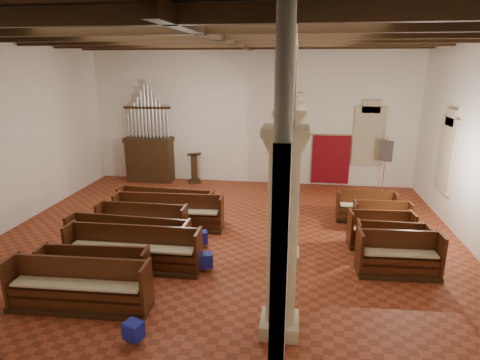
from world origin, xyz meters
The scene contains 30 objects.
floor centered at (0.00, 0.00, 0.00)m, with size 14.00×14.00×0.00m, color #963B20.
ceiling centered at (0.00, 0.00, 6.00)m, with size 14.00×14.00×0.00m, color #332111.
wall_back centered at (0.00, 6.00, 3.00)m, with size 14.00×0.02×6.00m, color white.
wall_front centered at (0.00, -6.00, 3.00)m, with size 14.00×0.02×6.00m, color white.
wall_left centered at (-7.00, 0.00, 3.00)m, with size 0.02×12.00×6.00m, color white.
ceiling_beams centered at (0.00, 0.00, 5.82)m, with size 13.80×11.80×0.30m, color #342310, non-canonical shape.
arcade centered at (1.80, 0.00, 3.56)m, with size 0.90×11.90×6.00m.
window_right_b centered at (6.98, 2.50, 2.20)m, with size 0.03×1.00×2.20m, color #398168.
window_back centered at (5.00, 5.98, 2.20)m, with size 1.00×0.03×2.20m, color #398168.
pipe_organ centered at (-4.50, 5.50, 1.37)m, with size 2.10×0.85×4.40m.
lectern centered at (-2.47, 5.49, 0.59)m, with size 0.70×0.75×1.43m.
dossal_curtain centered at (3.50, 5.92, 1.17)m, with size 1.80×0.07×2.17m.
processional_banner centered at (5.56, 5.01, 0.80)m, with size 0.51×0.65×2.38m.
hymnal_box_a centered at (-0.92, -5.22, 0.27)m, with size 0.34×0.28×0.34m, color navy.
hymnal_box_b centered at (-0.21, -2.29, 0.28)m, with size 0.37×0.30×0.37m, color #162D98.
hymnal_box_c centered at (-0.64, -0.94, 0.28)m, with size 0.36×0.29×0.36m, color navy.
tube_heater_a centered at (-3.29, -3.71, 0.16)m, with size 0.11×0.11×1.11m, color silver.
tube_heater_b centered at (-1.90, -4.36, 0.16)m, with size 0.11×0.11×1.08m, color white.
nave_pew_0 centered at (-2.51, -4.30, 0.37)m, with size 3.09×0.86×1.12m.
nave_pew_1 centered at (-2.59, -3.47, 0.33)m, with size 2.59×0.85×1.01m.
nave_pew_2 centered at (-2.05, -2.45, 0.37)m, with size 3.50×0.79×1.13m.
nave_pew_3 centered at (-2.43, -1.87, 0.37)m, with size 3.41×0.89×1.13m.
nave_pew_4 centered at (-2.56, -0.54, 0.35)m, with size 2.75×0.73×1.05m.
nave_pew_5 centered at (-1.97, 0.27, 0.37)m, with size 3.51×0.88×1.12m.
nave_pew_6 centered at (-2.34, 1.03, 0.35)m, with size 3.34×0.92×1.06m.
aisle_pew_0 centered at (4.63, -1.81, 0.38)m, with size 2.03×0.84×1.12m.
aisle_pew_1 centered at (4.66, -0.87, 0.33)m, with size 1.86×0.68×0.98m.
aisle_pew_2 centered at (4.50, -0.21, 0.36)m, with size 1.85×0.82×1.06m.
aisle_pew_3 centered at (4.76, 1.01, 0.32)m, with size 1.78×0.73×0.96m.
aisle_pew_4 centered at (4.39, 1.80, 0.35)m, with size 1.92×0.71×1.04m.
Camera 1 is at (1.98, -11.35, 5.08)m, focal length 30.00 mm.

